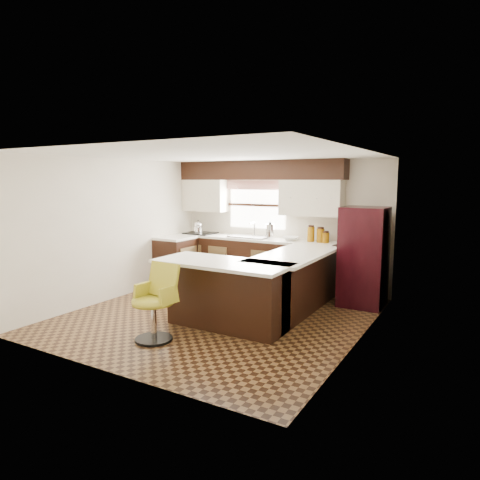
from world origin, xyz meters
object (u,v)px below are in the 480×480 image
Objects in this scene: peninsula_long at (290,285)px; bar_chair at (153,303)px; peninsula_return at (227,295)px; refrigerator at (364,257)px.

peninsula_long is 2.17m from bar_chair.
peninsula_return is 1.06m from bar_chair.
bar_chair is at bearing -119.69° from peninsula_long.
peninsula_long is 1.21× the size of refrigerator.
bar_chair is (-1.91, -2.90, -0.32)m from refrigerator.
peninsula_long is at bearing 65.03° from bar_chair.
bar_chair is at bearing -123.30° from refrigerator.
bar_chair is (-1.07, -1.88, 0.04)m from peninsula_long.
refrigerator is at bearing 50.75° from peninsula_long.
peninsula_long is at bearing 61.70° from peninsula_return.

